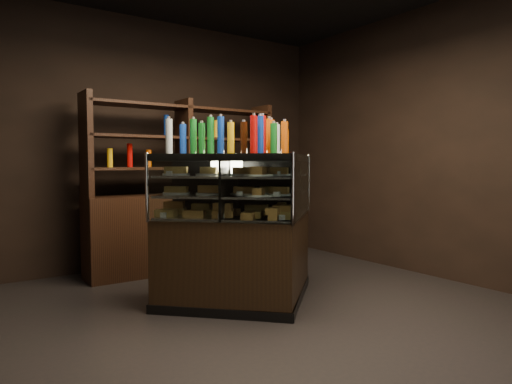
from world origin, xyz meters
The scene contains 7 objects.
ground centered at (0.00, 0.00, 0.00)m, with size 5.00×5.00×0.00m, color black.
room_shell centered at (0.00, 0.00, 1.94)m, with size 5.02×5.02×3.01m.
display_case centered at (0.26, 0.51, 0.45)m, with size 1.76×1.31×1.35m.
food_display centered at (0.26, 0.50, 1.03)m, with size 1.40×0.91×0.42m.
bottles_top centered at (0.26, 0.51, 1.48)m, with size 1.23×0.77×0.30m.
potted_conifer centered at (1.23, 1.18, 0.44)m, with size 0.36×0.36×0.77m.
back_shelving centered at (0.38, 2.05, 0.61)m, with size 2.29×0.42×2.00m.
Camera 1 is at (-1.97, -2.86, 1.26)m, focal length 32.00 mm.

